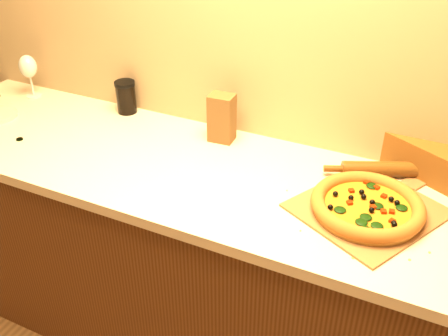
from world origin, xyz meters
TOP-DOWN VIEW (x-y plane):
  - cabinet at (0.00, 1.43)m, footprint 2.80×0.65m
  - countertop at (0.00, 1.43)m, footprint 2.84×0.68m
  - pizza_peel at (0.45, 1.44)m, footprint 0.52×0.60m
  - pizza at (0.45, 1.41)m, footprint 0.35×0.35m
  - bottle_cap at (-0.89, 1.30)m, footprint 0.03×0.03m
  - rolling_pin at (0.45, 1.65)m, footprint 0.38×0.19m
  - bread_bag at (0.64, 1.71)m, footprint 0.46×0.34m
  - wine_glass at (-1.15, 1.65)m, footprint 0.08×0.08m
  - paper_bag at (-0.17, 1.65)m, footprint 0.10×0.08m
  - dark_jar at (-0.66, 1.70)m, footprint 0.09×0.09m

SIDE VIEW (x-z plane):
  - cabinet at x=0.00m, z-range 0.00..0.86m
  - countertop at x=0.00m, z-range 0.86..0.90m
  - bottle_cap at x=-0.89m, z-range 0.90..0.91m
  - pizza_peel at x=0.45m, z-range 0.90..0.91m
  - rolling_pin at x=0.45m, z-range 0.90..0.96m
  - pizza at x=0.45m, z-range 0.91..0.96m
  - bread_bag at x=0.64m, z-range 0.90..1.02m
  - dark_jar at x=-0.66m, z-range 0.90..1.04m
  - paper_bag at x=-0.17m, z-range 0.90..1.09m
  - wine_glass at x=-1.15m, z-range 0.94..1.14m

